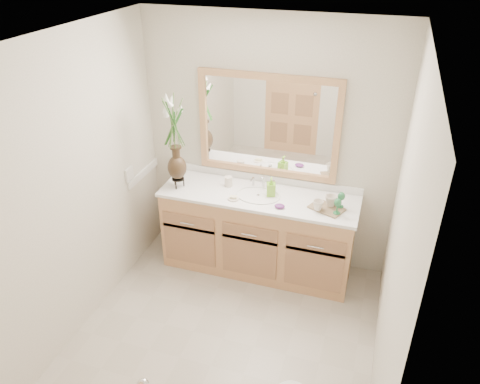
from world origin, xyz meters
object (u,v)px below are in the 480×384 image
(soap_bottle, at_px, (271,187))
(tray, at_px, (327,208))
(flower_vase, at_px, (174,130))
(tumbler, at_px, (229,181))

(soap_bottle, height_order, tray, soap_bottle)
(flower_vase, height_order, tumbler, flower_vase)
(tumbler, height_order, soap_bottle, soap_bottle)
(tumbler, bearing_deg, soap_bottle, -6.59)
(flower_vase, relative_size, tray, 2.98)
(tumbler, bearing_deg, flower_vase, -160.30)
(flower_vase, bearing_deg, tray, 0.88)
(tray, bearing_deg, tumbler, -164.97)
(soap_bottle, bearing_deg, tray, -26.82)
(flower_vase, relative_size, soap_bottle, 5.32)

